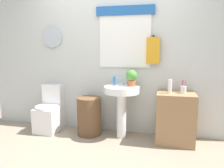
{
  "coord_description": "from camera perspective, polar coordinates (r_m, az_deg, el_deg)",
  "views": [
    {
      "loc": [
        0.81,
        -2.28,
        1.38
      ],
      "look_at": [
        0.08,
        0.8,
        0.85
      ],
      "focal_mm": 34.27,
      "sensor_mm": 36.0,
      "label": 1
    }
  ],
  "objects": [
    {
      "name": "laundry_hamper",
      "position": [
        3.5,
        -6.11,
        -8.48
      ],
      "size": [
        0.38,
        0.38,
        0.61
      ],
      "primitive_type": "cylinder",
      "color": "brown",
      "rests_on": "ground_plane"
    },
    {
      "name": "soap_bottle",
      "position": [
        3.3,
        0.71,
        0.83
      ],
      "size": [
        0.05,
        0.05,
        0.14
      ],
      "primitive_type": "cylinder",
      "color": "#2D6BB7",
      "rests_on": "pedestal_sink"
    },
    {
      "name": "wooden_cabinet",
      "position": [
        3.3,
        16.49,
        -8.69
      ],
      "size": [
        0.54,
        0.44,
        0.75
      ],
      "primitive_type": "cube",
      "color": "#9E754C",
      "rests_on": "ground_plane"
    },
    {
      "name": "ground_plane",
      "position": [
        2.79,
        -5.74,
        -20.24
      ],
      "size": [
        8.0,
        8.0,
        0.0
      ],
      "primitive_type": "plane",
      "color": "gray"
    },
    {
      "name": "faucet",
      "position": [
        3.35,
        2.98,
        0.57
      ],
      "size": [
        0.03,
        0.03,
        0.1
      ],
      "primitive_type": "cylinder",
      "color": "silver",
      "rests_on": "pedestal_sink"
    },
    {
      "name": "potted_plant",
      "position": [
        3.25,
        5.23,
        1.8
      ],
      "size": [
        0.17,
        0.17,
        0.25
      ],
      "color": "#AD5B38",
      "rests_on": "pedestal_sink"
    },
    {
      "name": "pedestal_sink",
      "position": [
        3.28,
        2.56,
        -3.95
      ],
      "size": [
        0.54,
        0.54,
        0.81
      ],
      "color": "white",
      "rests_on": "ground_plane"
    },
    {
      "name": "back_wall",
      "position": [
        3.52,
        0.1,
        8.31
      ],
      "size": [
        4.4,
        0.18,
        2.6
      ],
      "color": "silver",
      "rests_on": "ground_plane"
    },
    {
      "name": "lotion_bottle",
      "position": [
        3.14,
        15.21,
        -0.63
      ],
      "size": [
        0.05,
        0.05,
        0.2
      ],
      "primitive_type": "cylinder",
      "color": "white",
      "rests_on": "wooden_cabinet"
    },
    {
      "name": "toothbrush_cup",
      "position": [
        3.22,
        18.51,
        -1.37
      ],
      "size": [
        0.08,
        0.08,
        0.19
      ],
      "color": "silver",
      "rests_on": "wooden_cabinet"
    },
    {
      "name": "toilet",
      "position": [
        3.82,
        -16.16,
        -7.36
      ],
      "size": [
        0.38,
        0.51,
        0.79
      ],
      "color": "white",
      "rests_on": "ground_plane"
    }
  ]
}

